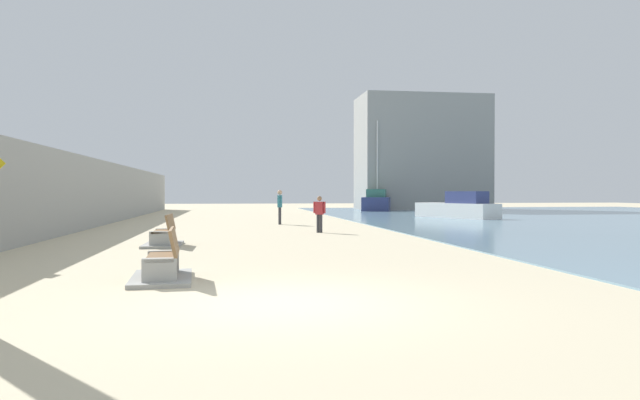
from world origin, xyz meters
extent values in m
plane|color=beige|center=(0.00, 18.00, 0.00)|extent=(120.00, 120.00, 0.00)
cube|color=#9E9E99|center=(-7.50, 18.00, 1.63)|extent=(0.80, 64.00, 3.26)
cube|color=#9E9E99|center=(-2.05, 1.95, 0.25)|extent=(0.61, 0.23, 0.50)
cube|color=#9E9E99|center=(-2.13, 3.35, 0.25)|extent=(0.61, 0.23, 0.50)
cube|color=olive|center=(-2.09, 2.65, 0.45)|extent=(0.59, 1.63, 0.06)
cube|color=olive|center=(-1.86, 2.66, 0.73)|extent=(0.26, 1.61, 0.50)
cube|color=#9E9E99|center=(-2.09, 2.65, 0.04)|extent=(1.22, 2.16, 0.08)
cube|color=#9E9E99|center=(-2.89, 9.35, 0.25)|extent=(0.60, 0.21, 0.50)
cube|color=#9E9E99|center=(-2.87, 10.75, 0.25)|extent=(0.60, 0.21, 0.50)
cube|color=olive|center=(-2.88, 10.05, 0.45)|extent=(0.52, 1.61, 0.06)
cube|color=olive|center=(-2.65, 10.05, 0.73)|extent=(0.19, 1.60, 0.50)
cube|color=#9E9E99|center=(-2.88, 10.05, 0.04)|extent=(1.13, 2.12, 0.08)
cylinder|color=#333338|center=(2.86, 15.26, 0.37)|extent=(0.12, 0.12, 0.75)
cylinder|color=#333338|center=(2.75, 15.32, 0.37)|extent=(0.12, 0.12, 0.75)
cube|color=#B22D33|center=(2.81, 15.29, 1.01)|extent=(0.37, 0.31, 0.53)
sphere|color=#936B4C|center=(2.81, 15.29, 1.40)|extent=(0.20, 0.20, 0.20)
cylinder|color=#B22D33|center=(3.00, 15.18, 1.04)|extent=(0.09, 0.09, 0.48)
cylinder|color=#B22D33|center=(2.61, 15.39, 1.04)|extent=(0.09, 0.09, 0.48)
cylinder|color=#333338|center=(1.71, 21.74, 0.44)|extent=(0.12, 0.12, 0.88)
cylinder|color=#333338|center=(1.67, 21.61, 0.44)|extent=(0.12, 0.12, 0.88)
cube|color=teal|center=(1.69, 21.68, 1.19)|extent=(0.27, 0.36, 0.62)
sphere|color=tan|center=(1.69, 21.68, 1.66)|extent=(0.24, 0.24, 0.24)
cylinder|color=teal|center=(1.76, 21.89, 1.23)|extent=(0.09, 0.09, 0.56)
cylinder|color=teal|center=(1.63, 21.47, 1.23)|extent=(0.09, 0.09, 0.56)
cube|color=white|center=(13.40, 27.30, 0.50)|extent=(3.84, 6.25, 0.92)
cube|color=navy|center=(13.75, 26.46, 1.34)|extent=(2.08, 2.91, 0.76)
cube|color=navy|center=(12.05, 42.61, 0.63)|extent=(3.85, 5.83, 1.19)
cube|color=#337060|center=(11.80, 41.84, 1.58)|extent=(2.26, 2.75, 0.70)
cylinder|color=silver|center=(12.13, 42.86, 4.65)|extent=(0.12, 0.12, 6.84)
cube|color=gray|center=(17.26, 46.00, 5.38)|extent=(12.00, 6.00, 10.76)
camera|label=1|loc=(-0.79, -8.87, 1.66)|focal=33.43mm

